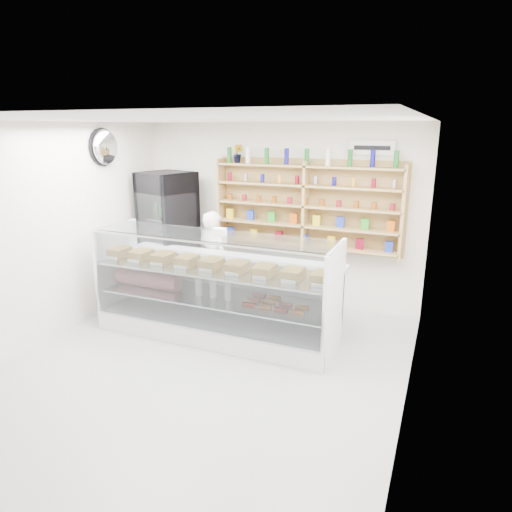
% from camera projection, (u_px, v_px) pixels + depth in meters
% --- Properties ---
extents(room, '(5.00, 5.00, 5.00)m').
position_uv_depth(room, '(198.00, 254.00, 4.96)').
color(room, '#A1A2A6').
rests_on(room, ground).
extents(display_counter, '(3.24, 0.97, 1.41)m').
position_uv_depth(display_counter, '(216.00, 308.00, 6.13)').
color(display_counter, white).
rests_on(display_counter, floor).
extents(shop_worker, '(0.65, 0.53, 1.53)m').
position_uv_depth(shop_worker, '(214.00, 261.00, 6.94)').
color(shop_worker, white).
rests_on(shop_worker, floor).
extents(drinks_cooler, '(0.91, 0.90, 2.05)m').
position_uv_depth(drinks_cooler, '(169.00, 236.00, 7.38)').
color(drinks_cooler, black).
rests_on(drinks_cooler, floor).
extents(wall_shelving, '(2.84, 0.28, 1.33)m').
position_uv_depth(wall_shelving, '(305.00, 206.00, 6.79)').
color(wall_shelving, '#A2804C').
rests_on(wall_shelving, back_wall).
extents(potted_plant, '(0.16, 0.14, 0.28)m').
position_uv_depth(potted_plant, '(238.00, 153.00, 7.00)').
color(potted_plant, '#1E6626').
rests_on(potted_plant, wall_shelving).
extents(security_mirror, '(0.15, 0.50, 0.50)m').
position_uv_depth(security_mirror, '(105.00, 147.00, 6.54)').
color(security_mirror, silver).
rests_on(security_mirror, left_wall).
extents(wall_sign, '(0.62, 0.03, 0.20)m').
position_uv_depth(wall_sign, '(372.00, 148.00, 6.34)').
color(wall_sign, white).
rests_on(wall_sign, back_wall).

